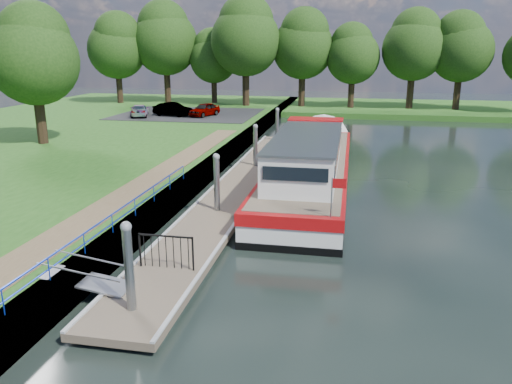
% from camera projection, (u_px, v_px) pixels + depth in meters
% --- Properties ---
extents(ground, '(160.00, 160.00, 0.00)m').
position_uv_depth(ground, '(140.00, 313.00, 14.27)').
color(ground, black).
rests_on(ground, ground).
extents(bank_edge, '(1.10, 90.00, 0.78)m').
position_uv_depth(bank_edge, '(204.00, 173.00, 28.79)').
color(bank_edge, '#473D2D').
rests_on(bank_edge, ground).
extents(far_bank, '(60.00, 18.00, 0.60)m').
position_uv_depth(far_bank, '(404.00, 108.00, 61.14)').
color(far_bank, '#215016').
rests_on(far_bank, ground).
extents(footpath, '(1.60, 40.00, 0.05)m').
position_uv_depth(footpath, '(120.00, 199.00, 22.40)').
color(footpath, brown).
rests_on(footpath, riverbank).
extents(carpark, '(14.00, 12.00, 0.06)m').
position_uv_depth(carpark, '(189.00, 114.00, 51.92)').
color(carpark, black).
rests_on(carpark, riverbank).
extents(blue_fence, '(0.04, 18.04, 0.72)m').
position_uv_depth(blue_fence, '(99.00, 228.00, 17.24)').
color(blue_fence, '#0C2DBF').
rests_on(blue_fence, riverbank).
extents(pontoon, '(2.50, 30.00, 0.56)m').
position_uv_depth(pontoon, '(239.00, 188.00, 26.50)').
color(pontoon, brown).
rests_on(pontoon, ground).
extents(mooring_piles, '(0.30, 27.30, 3.55)m').
position_uv_depth(mooring_piles, '(239.00, 168.00, 26.20)').
color(mooring_piles, gray).
rests_on(mooring_piles, ground).
extents(gangway, '(2.58, 1.00, 0.92)m').
position_uv_depth(gangway, '(88.00, 280.00, 14.91)').
color(gangway, '#A5A8AD').
rests_on(gangway, ground).
extents(gate_panel, '(1.85, 0.05, 1.15)m').
position_uv_depth(gate_panel, '(166.00, 247.00, 16.04)').
color(gate_panel, black).
rests_on(gate_panel, ground).
extents(barge, '(4.36, 21.15, 4.78)m').
position_uv_depth(barge, '(312.00, 164.00, 27.95)').
color(barge, black).
rests_on(barge, ground).
extents(horizon_trees, '(54.38, 10.03, 12.87)m').
position_uv_depth(horizon_trees, '(292.00, 43.00, 58.35)').
color(horizon_trees, '#332316').
rests_on(horizon_trees, ground).
extents(bank_tree_a, '(6.12, 6.12, 9.72)m').
position_uv_depth(bank_tree_a, '(34.00, 53.00, 34.19)').
color(bank_tree_a, '#332316').
rests_on(bank_tree_a, riverbank).
extents(car_a, '(2.71, 4.10, 1.30)m').
position_uv_depth(car_a, '(204.00, 110.00, 49.81)').
color(car_a, '#999999').
rests_on(car_a, carpark).
extents(car_b, '(4.29, 2.42, 1.34)m').
position_uv_depth(car_b, '(173.00, 109.00, 49.86)').
color(car_b, '#999999').
rests_on(car_b, carpark).
extents(car_c, '(2.87, 4.36, 1.17)m').
position_uv_depth(car_c, '(140.00, 110.00, 49.58)').
color(car_c, '#999999').
rests_on(car_c, carpark).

